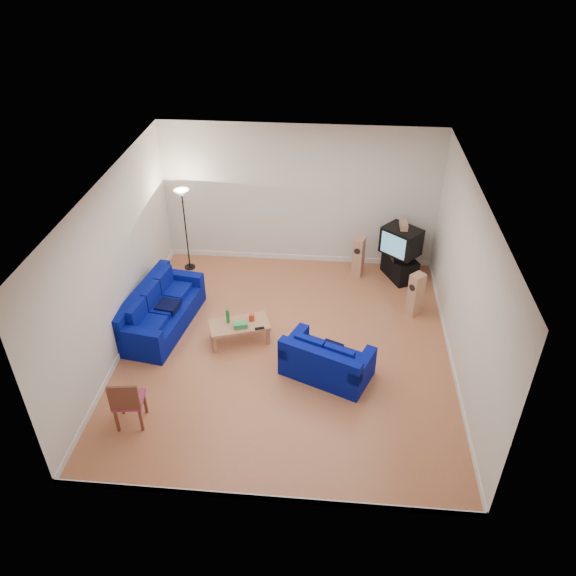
# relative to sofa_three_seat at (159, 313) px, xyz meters

# --- Properties ---
(room) EXTENTS (6.01, 6.51, 3.21)m
(room) POSITION_rel_sofa_three_seat_xyz_m (2.51, -0.48, 1.23)
(room) COLOR #994E2F
(room) RESTS_ON ground
(sofa_three_seat) EXTENTS (1.26, 2.28, 0.83)m
(sofa_three_seat) POSITION_rel_sofa_three_seat_xyz_m (0.00, 0.00, 0.00)
(sofa_three_seat) COLOR #02095A
(sofa_three_seat) RESTS_ON ground
(sofa_loveseat) EXTENTS (1.70, 1.36, 0.75)m
(sofa_loveseat) POSITION_rel_sofa_three_seat_xyz_m (3.26, -1.12, -0.03)
(sofa_loveseat) COLOR #02095A
(sofa_loveseat) RESTS_ON ground
(coffee_table) EXTENTS (1.21, 0.87, 0.40)m
(coffee_table) POSITION_rel_sofa_three_seat_xyz_m (1.61, -0.31, 0.04)
(coffee_table) COLOR tan
(coffee_table) RESTS_ON ground
(bottle) EXTENTS (0.07, 0.07, 0.29)m
(bottle) POSITION_rel_sofa_three_seat_xyz_m (1.41, -0.28, 0.23)
(bottle) COLOR #197233
(bottle) RESTS_ON coffee_table
(tissue_box) EXTENTS (0.27, 0.20, 0.10)m
(tissue_box) POSITION_rel_sofa_three_seat_xyz_m (1.67, -0.42, 0.14)
(tissue_box) COLOR green
(tissue_box) RESTS_ON coffee_table
(red_canister) EXTENTS (0.11, 0.11, 0.14)m
(red_canister) POSITION_rel_sofa_three_seat_xyz_m (1.84, -0.19, 0.16)
(red_canister) COLOR red
(red_canister) RESTS_ON coffee_table
(remote) EXTENTS (0.18, 0.11, 0.02)m
(remote) POSITION_rel_sofa_three_seat_xyz_m (2.02, -0.42, 0.10)
(remote) COLOR black
(remote) RESTS_ON coffee_table
(tv_stand) EXTENTS (0.79, 0.97, 0.52)m
(tv_stand) POSITION_rel_sofa_three_seat_xyz_m (4.77, 2.22, -0.05)
(tv_stand) COLOR black
(tv_stand) RESTS_ON ground
(av_receiver) EXTENTS (0.47, 0.54, 0.11)m
(av_receiver) POSITION_rel_sofa_three_seat_xyz_m (4.72, 2.17, 0.26)
(av_receiver) COLOR black
(av_receiver) RESTS_ON tv_stand
(television) EXTENTS (0.94, 0.92, 0.59)m
(television) POSITION_rel_sofa_three_seat_xyz_m (4.73, 2.19, 0.61)
(television) COLOR black
(television) RESTS_ON av_receiver
(centre_speaker) EXTENTS (0.16, 0.38, 0.13)m
(centre_speaker) POSITION_rel_sofa_three_seat_xyz_m (4.74, 2.25, 0.97)
(centre_speaker) COLOR tan
(centre_speaker) RESTS_ON television
(speaker_left) EXTENTS (0.28, 0.33, 0.92)m
(speaker_left) POSITION_rel_sofa_three_seat_xyz_m (3.85, 2.22, 0.15)
(speaker_left) COLOR tan
(speaker_left) RESTS_ON ground
(speaker_right) EXTENTS (0.35, 0.34, 0.92)m
(speaker_right) POSITION_rel_sofa_three_seat_xyz_m (4.96, 0.86, 0.15)
(speaker_right) COLOR tan
(speaker_right) RESTS_ON ground
(floor_lamp) EXTENTS (0.33, 0.33, 1.91)m
(floor_lamp) POSITION_rel_sofa_three_seat_xyz_m (0.06, 2.19, 1.27)
(floor_lamp) COLOR black
(floor_lamp) RESTS_ON ground
(dining_chair) EXTENTS (0.51, 0.51, 0.95)m
(dining_chair) POSITION_rel_sofa_three_seat_xyz_m (0.25, -2.54, 0.22)
(dining_chair) COLOR brown
(dining_chair) RESTS_ON ground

